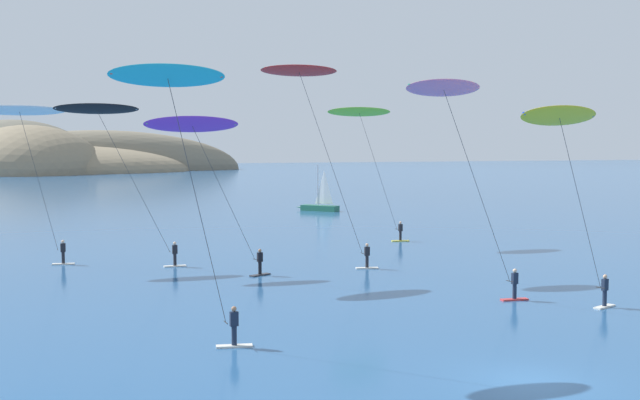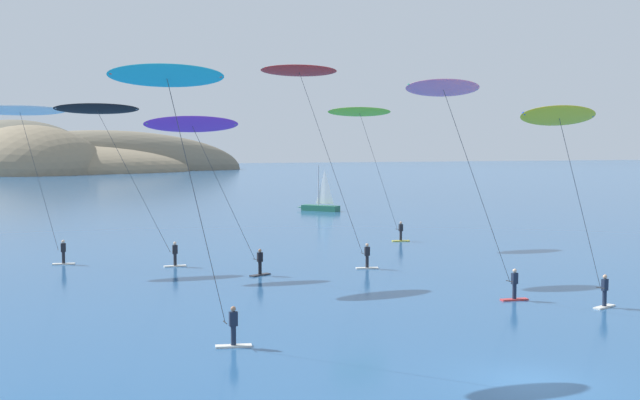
{
  "view_description": "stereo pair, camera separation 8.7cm",
  "coord_description": "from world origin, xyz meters",
  "px_view_note": "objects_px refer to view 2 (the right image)",
  "views": [
    {
      "loc": [
        -15.92,
        -23.91,
        8.45
      ],
      "look_at": [
        0.04,
        23.14,
        4.89
      ],
      "focal_mm": 45.0,
      "sensor_mm": 36.0,
      "label": 1
    },
    {
      "loc": [
        -15.83,
        -23.94,
        8.45
      ],
      "look_at": [
        0.04,
        23.14,
        4.89
      ],
      "focal_mm": 45.0,
      "sensor_mm": 36.0,
      "label": 2
    }
  ],
  "objects_px": {
    "kitesurfer_lime": "(362,120)",
    "kitesurfer_white": "(23,122)",
    "sailboat_near": "(318,206)",
    "kitesurfer_purple": "(197,134)",
    "kitesurfer_pink": "(450,105)",
    "kitesurfer_yellow": "(563,130)",
    "kitesurfer_red": "(304,85)",
    "kitesurfer_cyan": "(174,101)",
    "kitesurfer_black": "(104,123)"
  },
  "relations": [
    {
      "from": "kitesurfer_yellow",
      "to": "sailboat_near",
      "type": "bearing_deg",
      "value": 82.5
    },
    {
      "from": "kitesurfer_lime",
      "to": "kitesurfer_white",
      "type": "xyz_separation_m",
      "value": [
        -26.38,
        -4.35,
        -0.48
      ]
    },
    {
      "from": "kitesurfer_lime",
      "to": "kitesurfer_pink",
      "type": "relative_size",
      "value": 0.98
    },
    {
      "from": "kitesurfer_lime",
      "to": "kitesurfer_yellow",
      "type": "relative_size",
      "value": 1.11
    },
    {
      "from": "kitesurfer_red",
      "to": "kitesurfer_cyan",
      "type": "bearing_deg",
      "value": -121.91
    },
    {
      "from": "kitesurfer_lime",
      "to": "kitesurfer_white",
      "type": "bearing_deg",
      "value": -170.64
    },
    {
      "from": "sailboat_near",
      "to": "kitesurfer_pink",
      "type": "bearing_deg",
      "value": -102.14
    },
    {
      "from": "kitesurfer_purple",
      "to": "kitesurfer_lime",
      "type": "bearing_deg",
      "value": 40.56
    },
    {
      "from": "sailboat_near",
      "to": "kitesurfer_yellow",
      "type": "relative_size",
      "value": 0.55
    },
    {
      "from": "kitesurfer_cyan",
      "to": "kitesurfer_black",
      "type": "relative_size",
      "value": 1.05
    },
    {
      "from": "sailboat_near",
      "to": "kitesurfer_red",
      "type": "xyz_separation_m",
      "value": [
        -15.78,
        -44.26,
        11.51
      ]
    },
    {
      "from": "kitesurfer_white",
      "to": "kitesurfer_cyan",
      "type": "relative_size",
      "value": 0.95
    },
    {
      "from": "kitesurfer_yellow",
      "to": "kitesurfer_white",
      "type": "xyz_separation_m",
      "value": [
        -25.09,
        25.01,
        0.79
      ]
    },
    {
      "from": "sailboat_near",
      "to": "kitesurfer_purple",
      "type": "height_order",
      "value": "kitesurfer_purple"
    },
    {
      "from": "kitesurfer_yellow",
      "to": "kitesurfer_cyan",
      "type": "bearing_deg",
      "value": -177.22
    },
    {
      "from": "sailboat_near",
      "to": "kitesurfer_lime",
      "type": "height_order",
      "value": "kitesurfer_lime"
    },
    {
      "from": "kitesurfer_lime",
      "to": "kitesurfer_white",
      "type": "height_order",
      "value": "kitesurfer_lime"
    },
    {
      "from": "kitesurfer_lime",
      "to": "kitesurfer_red",
      "type": "distance_m",
      "value": 15.61
    },
    {
      "from": "kitesurfer_black",
      "to": "kitesurfer_purple",
      "type": "bearing_deg",
      "value": -50.73
    },
    {
      "from": "kitesurfer_lime",
      "to": "kitesurfer_purple",
      "type": "xyz_separation_m",
      "value": [
        -16.28,
        -13.93,
        -1.36
      ]
    },
    {
      "from": "sailboat_near",
      "to": "kitesurfer_pink",
      "type": "height_order",
      "value": "kitesurfer_pink"
    },
    {
      "from": "kitesurfer_purple",
      "to": "kitesurfer_black",
      "type": "relative_size",
      "value": 0.91
    },
    {
      "from": "kitesurfer_cyan",
      "to": "kitesurfer_purple",
      "type": "height_order",
      "value": "kitesurfer_cyan"
    },
    {
      "from": "kitesurfer_yellow",
      "to": "kitesurfer_cyan",
      "type": "xyz_separation_m",
      "value": [
        -18.76,
        -0.91,
        1.02
      ]
    },
    {
      "from": "kitesurfer_pink",
      "to": "kitesurfer_yellow",
      "type": "bearing_deg",
      "value": -36.26
    },
    {
      "from": "kitesurfer_lime",
      "to": "sailboat_near",
      "type": "bearing_deg",
      "value": 77.99
    },
    {
      "from": "kitesurfer_red",
      "to": "kitesurfer_black",
      "type": "distance_m",
      "value": 13.37
    },
    {
      "from": "kitesurfer_cyan",
      "to": "kitesurfer_white",
      "type": "bearing_deg",
      "value": 103.73
    },
    {
      "from": "kitesurfer_yellow",
      "to": "kitesurfer_pink",
      "type": "height_order",
      "value": "kitesurfer_pink"
    },
    {
      "from": "kitesurfer_white",
      "to": "kitesurfer_cyan",
      "type": "xyz_separation_m",
      "value": [
        6.33,
        -25.92,
        0.24
      ]
    },
    {
      "from": "sailboat_near",
      "to": "kitesurfer_white",
      "type": "relative_size",
      "value": 0.52
    },
    {
      "from": "kitesurfer_cyan",
      "to": "kitesurfer_black",
      "type": "distance_m",
      "value": 22.51
    },
    {
      "from": "sailboat_near",
      "to": "kitesurfer_black",
      "type": "xyz_separation_m",
      "value": [
        -28.03,
        -39.47,
        9.08
      ]
    },
    {
      "from": "kitesurfer_yellow",
      "to": "kitesurfer_white",
      "type": "relative_size",
      "value": 0.93
    },
    {
      "from": "sailboat_near",
      "to": "kitesurfer_pink",
      "type": "relative_size",
      "value": 0.49
    },
    {
      "from": "kitesurfer_red",
      "to": "sailboat_near",
      "type": "bearing_deg",
      "value": 70.38
    },
    {
      "from": "kitesurfer_white",
      "to": "kitesurfer_cyan",
      "type": "height_order",
      "value": "kitesurfer_cyan"
    },
    {
      "from": "kitesurfer_lime",
      "to": "kitesurfer_cyan",
      "type": "height_order",
      "value": "kitesurfer_cyan"
    },
    {
      "from": "kitesurfer_lime",
      "to": "kitesurfer_yellow",
      "type": "xyz_separation_m",
      "value": [
        -1.29,
        -29.36,
        -1.27
      ]
    },
    {
      "from": "kitesurfer_yellow",
      "to": "kitesurfer_purple",
      "type": "distance_m",
      "value": 21.51
    },
    {
      "from": "sailboat_near",
      "to": "kitesurfer_pink",
      "type": "xyz_separation_m",
      "value": [
        -12.43,
        -57.81,
        9.68
      ]
    },
    {
      "from": "kitesurfer_pink",
      "to": "kitesurfer_cyan",
      "type": "xyz_separation_m",
      "value": [
        -14.35,
        -4.14,
        -0.24
      ]
    },
    {
      "from": "kitesurfer_pink",
      "to": "kitesurfer_black",
      "type": "relative_size",
      "value": 1.05
    },
    {
      "from": "kitesurfer_red",
      "to": "kitesurfer_cyan",
      "type": "xyz_separation_m",
      "value": [
        -11.01,
        -17.68,
        -2.07
      ]
    },
    {
      "from": "kitesurfer_yellow",
      "to": "kitesurfer_cyan",
      "type": "distance_m",
      "value": 18.81
    },
    {
      "from": "kitesurfer_lime",
      "to": "kitesurfer_black",
      "type": "bearing_deg",
      "value": -159.87
    },
    {
      "from": "kitesurfer_yellow",
      "to": "kitesurfer_lime",
      "type": "bearing_deg",
      "value": 87.48
    },
    {
      "from": "sailboat_near",
      "to": "kitesurfer_lime",
      "type": "xyz_separation_m",
      "value": [
        -6.74,
        -31.67,
        9.68
      ]
    },
    {
      "from": "kitesurfer_lime",
      "to": "kitesurfer_white",
      "type": "relative_size",
      "value": 1.04
    },
    {
      "from": "kitesurfer_white",
      "to": "kitesurfer_cyan",
      "type": "distance_m",
      "value": 26.69
    }
  ]
}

